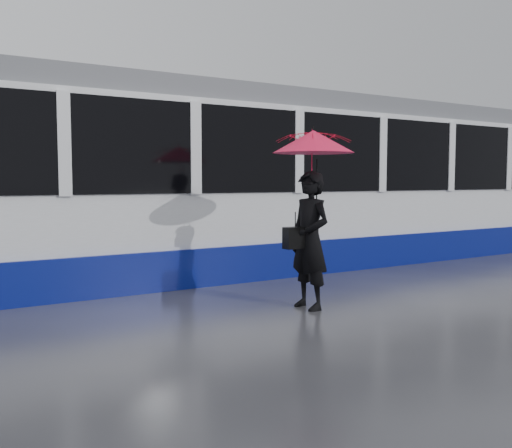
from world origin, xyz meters
TOP-DOWN VIEW (x-y plane):
  - ground at (0.00, 0.00)m, footprint 90.00×90.00m
  - rails at (0.00, 2.50)m, footprint 34.00×1.51m
  - tram at (-0.67, 2.50)m, footprint 26.00×2.56m
  - woman at (1.45, -0.85)m, footprint 0.48×0.69m
  - umbrella at (1.50, -0.85)m, footprint 1.13×1.13m
  - handbag at (1.23, -0.83)m, footprint 0.33×0.16m

SIDE VIEW (x-z plane):
  - ground at x=0.00m, z-range 0.00..0.00m
  - rails at x=0.00m, z-range 0.00..0.02m
  - woman at x=1.45m, z-range 0.00..1.82m
  - handbag at x=1.23m, z-range 0.72..1.19m
  - tram at x=-0.67m, z-range -0.04..3.31m
  - umbrella at x=1.50m, z-range 1.38..2.61m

